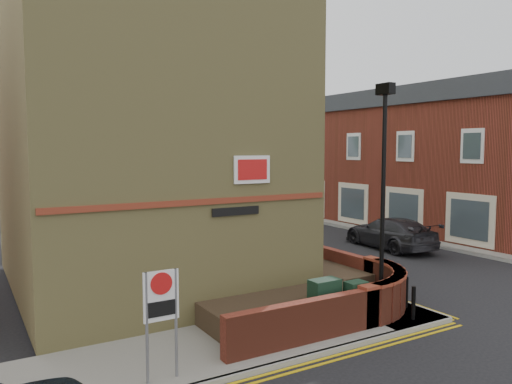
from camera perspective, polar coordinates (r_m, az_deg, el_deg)
The scene contains 27 objects.
ground at distance 12.83m, azimuth 12.66°, elevation -16.54°, with size 120.00×120.00×0.00m, color black.
pavement_corner at distance 12.11m, azimuth -5.35°, elevation -17.48°, with size 13.00×3.00×0.12m, color gray.
pavement_main at distance 27.08m, azimuth -8.04°, elevation -4.89°, with size 2.00×32.00×0.12m, color gray.
pavement_far at distance 30.68m, azimuth 13.63°, elevation -3.81°, with size 4.00×40.00×0.12m, color gray.
kerb_side at distance 10.89m, azimuth -1.74°, elevation -20.15°, with size 13.00×0.15×0.12m, color gray.
kerb_main_near at distance 27.47m, azimuth -6.11°, elevation -4.72°, with size 0.15×32.00×0.12m, color gray.
kerb_main_far at distance 29.33m, azimuth 10.83°, elevation -4.16°, with size 0.15×40.00×0.12m, color gray.
yellow_lines_side at distance 10.71m, azimuth -1.04°, elevation -20.91°, with size 13.00×0.28×0.01m, color gold.
yellow_lines_main at distance 27.58m, azimuth -5.64°, elevation -4.79°, with size 0.28×32.00×0.01m, color gold.
corner_building at distance 17.55m, azimuth -12.84°, elevation 9.91°, with size 8.95×10.40×13.60m.
garden_wall at distance 14.63m, azimuth 5.73°, elevation -13.70°, with size 6.80×6.00×1.20m, color maroon, non-canonical shape.
lamppost at distance 13.99m, azimuth 14.31°, elevation -0.66°, with size 0.25×0.50×6.30m.
utility_cabinet_large at distance 13.33m, azimuth 7.83°, elevation -12.35°, with size 0.80×0.45×1.20m, color #163321.
utility_cabinet_small at distance 13.63m, azimuth 11.33°, elevation -12.24°, with size 0.55×0.40×1.10m, color #163321.
bollard_near at distance 14.28m, azimuth 17.55°, elevation -11.99°, with size 0.11×0.11×0.90m, color black.
bollard_far at distance 15.22m, azimuth 16.79°, elevation -10.91°, with size 0.11×0.11×0.90m, color black.
zone_sign at distance 10.15m, azimuth -10.77°, elevation -12.52°, with size 0.72×0.07×2.20m.
far_terrace at distance 34.29m, azimuth 10.88°, elevation 3.83°, with size 5.40×30.40×8.00m.
far_terrace_cream at distance 51.89m, azimuth -4.76°, elevation 4.28°, with size 5.40×12.40×8.00m.
tree_near at distance 24.89m, azimuth -6.42°, elevation 5.01°, with size 3.64×3.65×6.70m.
tree_mid at distance 32.34m, azimuth -12.32°, elevation 5.79°, with size 4.03×4.03×7.42m.
tree_far at distance 40.01m, azimuth -15.97°, elevation 5.14°, with size 3.81×3.81×7.00m.
traffic_light_assembly at distance 35.32m, azimuth -13.15°, elevation 1.78°, with size 0.20×0.16×4.20m.
silver_car_near at distance 27.56m, azimuth -1.78°, elevation -3.50°, with size 1.30×3.73×1.23m, color #A1A1A8.
red_car_main at distance 33.50m, azimuth -8.14°, elevation -1.89°, with size 2.31×5.00×1.39m, color #9B3410.
grey_car_far at distance 24.34m, azimuth 15.05°, elevation -4.52°, with size 2.05×5.04×1.46m, color #27272B.
silver_car_far at distance 33.64m, azimuth 1.37°, elevation -1.68°, with size 1.82×4.53×1.54m, color #989A9F.
Camera 1 is at (-8.27, -8.62, 4.69)m, focal length 35.00 mm.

